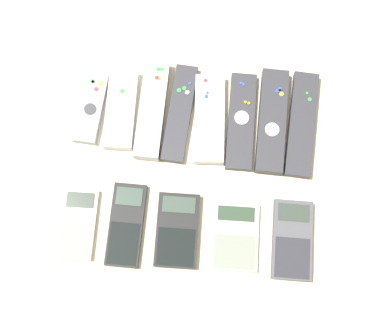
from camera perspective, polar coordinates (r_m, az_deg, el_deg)
The scene contains 14 objects.
ground_plane at distance 1.05m, azimuth -0.15°, elevation -1.75°, with size 3.00×3.00×0.00m, color beige.
remote_0 at distance 1.10m, azimuth -10.65°, elevation 6.04°, with size 0.05×0.15×0.02m.
remote_1 at distance 1.09m, azimuth -7.57°, elevation 5.85°, with size 0.06×0.17×0.02m.
remote_2 at distance 1.08m, azimuth -4.28°, elevation 5.89°, with size 0.05×0.21×0.03m.
remote_3 at distance 1.08m, azimuth -1.32°, elevation 5.49°, with size 0.06×0.21×0.02m.
remote_4 at distance 1.07m, azimuth 1.86°, elevation 4.88°, with size 0.07×0.19×0.02m.
remote_5 at distance 1.08m, azimuth 5.26°, elevation 4.62°, with size 0.05×0.20×0.02m.
remote_6 at distance 1.08m, azimuth 8.52°, elevation 4.60°, with size 0.06×0.21×0.03m.
remote_7 at distance 1.09m, azimuth 11.63°, elevation 4.23°, with size 0.06×0.22×0.02m.
calculator_0 at distance 1.05m, azimuth -12.05°, elevation -6.23°, with size 0.07×0.14×0.01m.
calculator_1 at distance 1.03m, azimuth -7.04°, elevation -6.40°, with size 0.06×0.16×0.02m.
calculator_2 at distance 1.02m, azimuth -1.59°, elevation -7.02°, with size 0.08×0.14×0.02m.
calculator_3 at distance 1.02m, azimuth 4.61°, elevation -7.68°, with size 0.09×0.13×0.01m.
calculator_4 at distance 1.03m, azimuth 10.63°, elevation -7.91°, with size 0.08×0.15×0.02m.
Camera 1 is at (0.02, -0.23, 1.02)m, focal length 50.00 mm.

